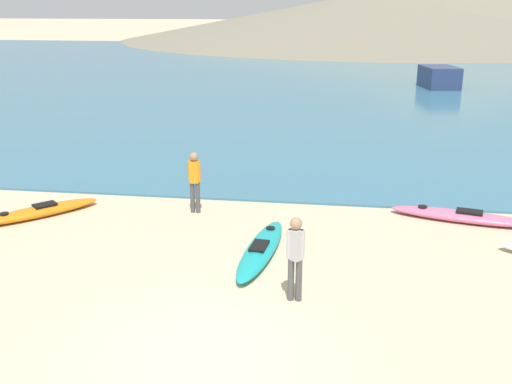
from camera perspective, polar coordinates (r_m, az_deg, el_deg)
ground_plane at (r=10.01m, az=-5.60°, el=-15.02°), size 400.00×400.00×0.00m
bay_water at (r=51.20m, az=6.16°, el=11.48°), size 160.00×70.00×0.06m
far_hill_left at (r=96.71m, az=11.72°, el=16.19°), size 78.50×78.50×7.26m
far_hill_midleft at (r=98.40m, az=14.57°, el=16.14°), size 46.53×46.53×7.65m
kayak_on_sand_0 at (r=16.77m, az=-19.94°, el=-1.74°), size 2.64×2.82×0.32m
kayak_on_sand_2 at (r=16.31m, az=19.00°, el=-2.19°), size 3.65×1.50×0.31m
kayak_on_sand_3 at (r=13.42m, az=0.48°, el=-5.45°), size 0.95×3.59×0.31m
person_near_foreground at (r=11.14m, az=3.77°, el=-5.88°), size 0.34×0.29×1.66m
person_near_waterline at (r=15.90m, az=-5.87°, el=1.29°), size 0.34×0.23×1.66m
moored_boat_1 at (r=41.58m, az=17.04°, el=10.42°), size 2.54×3.41×1.37m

